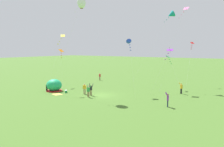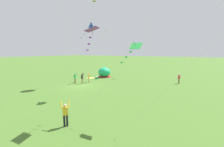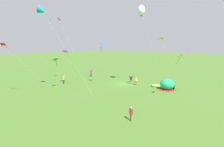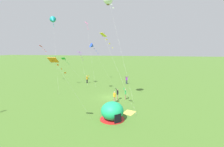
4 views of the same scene
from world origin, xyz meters
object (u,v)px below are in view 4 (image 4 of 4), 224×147
object	(u,v)px
person_with_toddler	(117,94)
kite_blue	(92,46)
kite_red	(42,48)
kite_teal	(53,20)
popup_tent	(112,111)
kite_orange	(55,63)
kite_yellow	(105,39)
person_far_back	(114,96)
kite_purple	(80,53)
kite_pink	(87,25)
cooler_box	(116,109)
person_flying_kite	(87,79)
person_near_tent	(125,93)
person_arms_raised	(127,80)
kite_green	(64,60)

from	to	relation	value
person_with_toddler	kite_blue	bearing A→B (deg)	53.05
kite_red	kite_teal	distance (m)	7.95
popup_tent	person_with_toddler	distance (m)	7.74
kite_teal	kite_orange	xyz separation A→B (m)	(-18.62, -10.49, -7.04)
kite_yellow	kite_teal	xyz separation A→B (m)	(14.27, 14.47, 4.60)
kite_yellow	kite_orange	bearing A→B (deg)	137.52
person_far_back	kite_purple	world-z (taller)	kite_purple
kite_pink	kite_orange	xyz separation A→B (m)	(-22.69, -4.60, -6.37)
kite_pink	person_far_back	bearing A→B (deg)	-146.65
cooler_box	kite_orange	bearing A→B (deg)	140.75
person_flying_kite	kite_yellow	xyz separation A→B (m)	(-18.28, -8.79, 8.20)
kite_blue	kite_pink	bearing A→B (deg)	25.07
person_near_tent	kite_blue	bearing A→B (deg)	61.67
person_flying_kite	kite_teal	distance (m)	14.57
person_flying_kite	kite_orange	world-z (taller)	kite_orange
person_with_toddler	kite_blue	xyz separation A→B (m)	(3.97, 5.27, 7.51)
person_with_toddler	person_arms_raised	distance (m)	12.55
person_flying_kite	person_arms_raised	world-z (taller)	same
kite_purple	kite_orange	bearing A→B (deg)	-164.91
person_arms_raised	kite_orange	world-z (taller)	kite_orange
kite_green	person_flying_kite	bearing A→B (deg)	-46.56
person_far_back	kite_pink	size ratio (longest dim) A/B	0.12
kite_red	kite_purple	distance (m)	9.91
person_far_back	kite_pink	distance (m)	19.98
person_arms_raised	kite_teal	world-z (taller)	kite_teal
popup_tent	kite_teal	world-z (taller)	kite_teal
cooler_box	kite_red	xyz separation A→B (m)	(15.53, 20.16, 7.91)
popup_tent	kite_orange	size ratio (longest dim) A/B	0.38
kite_green	cooler_box	bearing A→B (deg)	-134.00
person_flying_kite	kite_blue	size ratio (longest dim) A/B	0.21
popup_tent	person_arms_raised	world-z (taller)	popup_tent
kite_orange	popup_tent	bearing A→B (deg)	-57.15
person_near_tent	kite_green	xyz separation A→B (m)	(7.68, 14.06, 4.68)
person_flying_kite	kite_pink	world-z (taller)	kite_pink
kite_pink	kite_yellow	xyz separation A→B (m)	(-18.34, -8.58, -3.93)
person_far_back	kite_yellow	xyz separation A→B (m)	(-5.11, 0.13, 8.23)
kite_green	kite_pink	bearing A→B (deg)	-47.61
person_far_back	kite_purple	size ratio (longest dim) A/B	0.22
kite_teal	person_arms_raised	bearing A→B (deg)	-71.82
popup_tent	person_flying_kite	xyz separation A→B (m)	(19.41, 9.80, 0.00)
kite_purple	kite_green	size ratio (longest dim) A/B	1.23
kite_orange	person_with_toddler	bearing A→B (deg)	-21.54
person_flying_kite	kite_blue	xyz separation A→B (m)	(-7.73, -3.85, 7.51)
person_with_toddler	kite_blue	distance (m)	9.99
person_far_back	kite_yellow	distance (m)	9.69
person_flying_kite	person_arms_raised	xyz separation A→B (m)	(0.86, -9.15, 0.00)
person_arms_raised	kite_orange	xyz separation A→B (m)	(-23.49, 4.35, 5.76)
person_near_tent	kite_pink	xyz separation A→B (m)	(11.28, 10.12, 12.13)
cooler_box	kite_blue	size ratio (longest dim) A/B	0.07
kite_red	kite_orange	bearing A→B (deg)	-144.85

